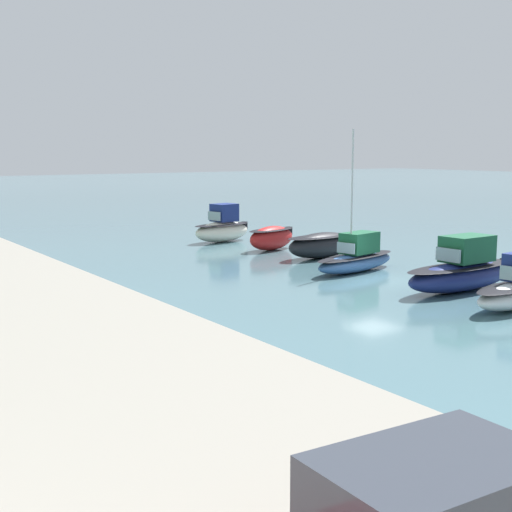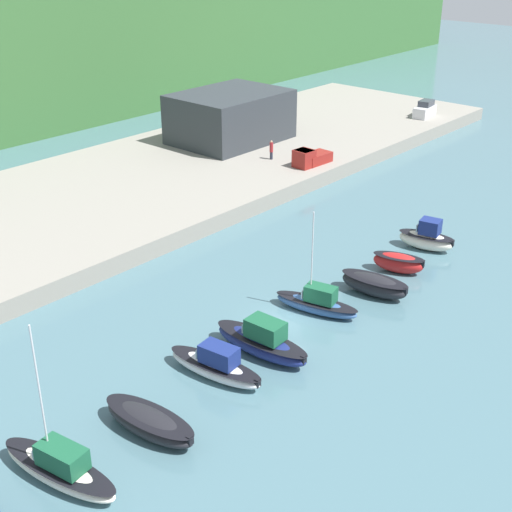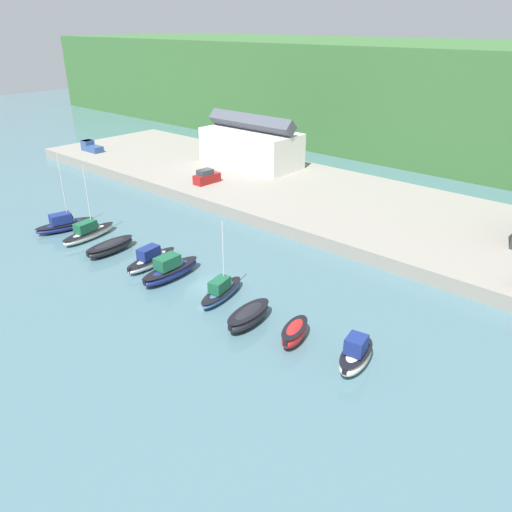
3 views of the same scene
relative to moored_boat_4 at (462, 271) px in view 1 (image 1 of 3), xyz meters
name	(u,v)px [view 1 (image 1 of 3)]	position (x,y,z in m)	size (l,w,h in m)	color
ground_plane	(374,280)	(4.32, 1.61, -0.96)	(320.00, 320.00, 0.00)	#476B75
moored_boat_4	(462,271)	(0.00, 0.00, 0.00)	(2.47, 7.34, 2.62)	navy
moored_boat_5	(356,258)	(6.81, 0.63, -0.18)	(3.11, 6.62, 7.73)	#33568E
moored_boat_6	(322,244)	(11.83, -0.98, -0.13)	(2.63, 5.62, 1.57)	black
moored_boat_7	(272,237)	(16.37, -0.33, -0.11)	(2.79, 4.47, 1.61)	red
moored_boat_8	(222,228)	(21.87, 0.19, 0.06)	(2.82, 5.12, 2.76)	white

